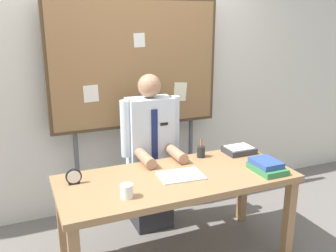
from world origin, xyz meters
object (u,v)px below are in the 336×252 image
Objects in this scene: desk at (177,186)px; person at (151,159)px; open_notebook at (181,176)px; coffee_mug at (127,191)px; book_stack at (267,166)px; bulletin_board at (136,66)px; desk_clock at (74,177)px; paper_tray at (239,150)px; pen_holder at (201,152)px.

person reaches higher than desk.
desk is 1.25× the size of person.
coffee_mug is (-0.48, -0.17, 0.04)m from open_notebook.
coffee_mug is at bearing 179.99° from book_stack.
desk is 5.41× the size of open_notebook.
coffee_mug reaches higher than desk.
bulletin_board is 6.26× the size of open_notebook.
desk_clock is 0.45× the size of paper_tray.
paper_tray is at bearing 20.35° from coffee_mug.
pen_holder is at bearing 124.50° from book_stack.
desk is at bearing 23.04° from coffee_mug.
person is 0.69× the size of bulletin_board.
desk is 1.24m from bulletin_board.
pen_holder is at bearing 173.68° from paper_tray.
bulletin_board is 13.04× the size of pen_holder.
person is at bearing 59.31° from coffee_mug.
desk is at bearing -161.40° from paper_tray.
person reaches higher than paper_tray.
coffee_mug reaches higher than book_stack.
book_stack reaches higher than desk.
coffee_mug is (0.29, -0.36, -0.01)m from desk_clock.
pen_holder is (0.36, -0.65, -0.68)m from bulletin_board.
pen_holder reaches higher than desk_clock.
open_notebook is (0.02, -0.02, 0.09)m from desk.
desk_clock reaches higher than book_stack.
bulletin_board is 18.01× the size of desk_clock.
open_notebook is 2.08× the size of pen_holder.
open_notebook is 3.53× the size of coffee_mug.
coffee_mug is at bearing -112.00° from bulletin_board.
paper_tray is (0.36, -0.04, -0.02)m from pen_holder.
pen_holder is (0.33, 0.30, 0.04)m from open_notebook.
desk is 11.27× the size of pen_holder.
bulletin_board reaches higher than pen_holder.
bulletin_board is at bearing 89.99° from person.
book_stack is 1.14m from coffee_mug.
book_stack is 2.45× the size of desk_clock.
book_stack is 0.85× the size of open_notebook.
desk is 0.47m from pen_holder.
bulletin_board is 22.11× the size of coffee_mug.
person is at bearing 92.25° from open_notebook.
open_notebook is at bearing -13.37° from desk_clock.
open_notebook is 0.45m from pen_holder.
book_stack is at bearing -14.76° from open_notebook.
desk is 15.57× the size of desk_clock.
desk_clock is at bearing 166.63° from open_notebook.
person reaches higher than pen_holder.
person is 0.60m from open_notebook.
desk_clock reaches higher than desk.
person is 0.86m from desk_clock.
person is at bearing 155.31° from paper_tray.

